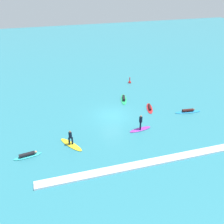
# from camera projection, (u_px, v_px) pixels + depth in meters

# --- Properties ---
(ground_plane) EXTENTS (120.00, 120.00, 0.00)m
(ground_plane) POSITION_uv_depth(u_px,v_px,m) (112.00, 116.00, 31.04)
(ground_plane) COLOR teal
(ground_plane) RESTS_ON ground
(surfer_on_purple_board) EXTENTS (2.65, 1.07, 1.81)m
(surfer_on_purple_board) POSITION_uv_depth(u_px,v_px,m) (140.00, 126.00, 28.08)
(surfer_on_purple_board) COLOR purple
(surfer_on_purple_board) RESTS_ON ground_plane
(surfer_on_red_board) EXTENTS (1.53, 2.90, 0.38)m
(surfer_on_red_board) POSITION_uv_depth(u_px,v_px,m) (150.00, 108.00, 32.58)
(surfer_on_red_board) COLOR red
(surfer_on_red_board) RESTS_ON ground_plane
(surfer_on_yellow_board) EXTENTS (2.22, 3.03, 1.69)m
(surfer_on_yellow_board) POSITION_uv_depth(u_px,v_px,m) (71.00, 142.00, 25.65)
(surfer_on_yellow_board) COLOR yellow
(surfer_on_yellow_board) RESTS_ON ground_plane
(surfer_on_blue_board) EXTENTS (3.31, 1.01, 0.45)m
(surfer_on_blue_board) POSITION_uv_depth(u_px,v_px,m) (188.00, 111.00, 31.72)
(surfer_on_blue_board) COLOR #1E8CD1
(surfer_on_blue_board) RESTS_ON ground_plane
(surfer_on_teal_board) EXTENTS (2.62, 0.99, 0.45)m
(surfer_on_teal_board) POSITION_uv_depth(u_px,v_px,m) (28.00, 155.00, 24.13)
(surfer_on_teal_board) COLOR #33C6CC
(surfer_on_teal_board) RESTS_ON ground_plane
(surfer_on_green_board) EXTENTS (1.64, 3.31, 0.43)m
(surfer_on_green_board) POSITION_uv_depth(u_px,v_px,m) (124.00, 99.00, 34.84)
(surfer_on_green_board) COLOR #23B266
(surfer_on_green_board) RESTS_ON ground_plane
(marker_buoy) EXTENTS (0.43, 0.43, 1.03)m
(marker_buoy) POSITION_uv_depth(u_px,v_px,m) (130.00, 82.00, 39.99)
(marker_buoy) COLOR red
(marker_buoy) RESTS_ON ground_plane
(wave_crest) EXTENTS (18.73, 0.90, 0.18)m
(wave_crest) POSITION_uv_depth(u_px,v_px,m) (142.00, 164.00, 23.11)
(wave_crest) COLOR white
(wave_crest) RESTS_ON ground_plane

